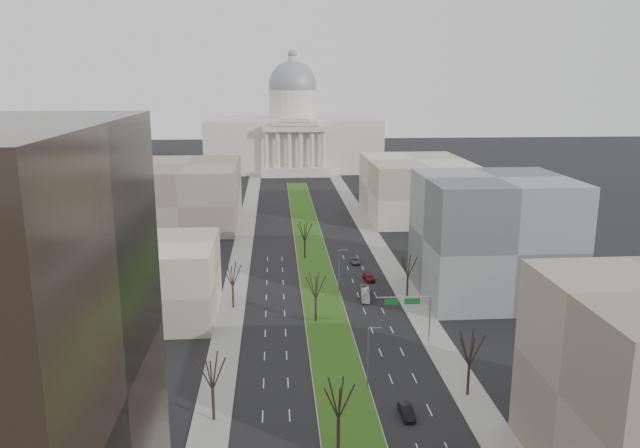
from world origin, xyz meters
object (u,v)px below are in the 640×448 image
car_grey_far (355,261)px  box_van (365,294)px  car_black (407,411)px  car_red (369,277)px

car_grey_far → box_van: 24.00m
car_grey_far → box_van: box_van is taller
car_black → car_red: car_black is taller
car_black → car_red: (3.39, 55.37, -0.03)m
car_black → box_van: bearing=86.5°
car_red → box_van: bearing=-109.3°
car_black → car_red: size_ratio=0.91×
car_red → car_grey_far: 12.87m
car_black → box_van: size_ratio=0.62×
car_black → car_grey_far: (2.04, 68.16, -0.10)m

